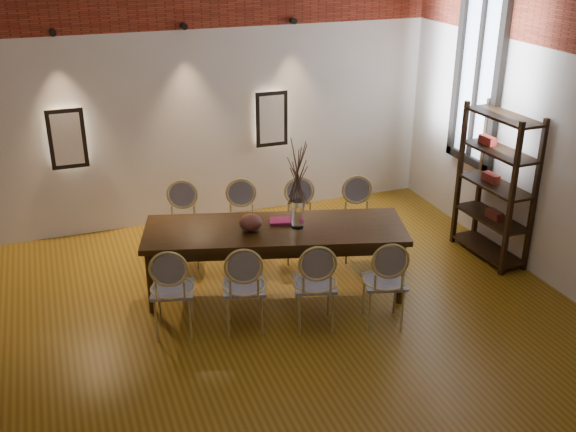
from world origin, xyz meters
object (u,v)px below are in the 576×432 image
object	(u,v)px
bowl	(251,223)
book	(282,221)
chair_near_a	(173,289)
chair_near_c	(315,284)
chair_far_a	(183,227)
chair_far_d	(359,221)
chair_near_d	(384,281)
chair_far_b	(242,225)
chair_far_c	(301,223)
shelving_rack	(495,185)
vase	(298,214)
chair_near_b	(244,286)
dining_table	(275,260)

from	to	relation	value
bowl	book	world-z (taller)	bowl
chair_near_a	book	world-z (taller)	chair_near_a
chair_near_c	book	size ratio (longest dim) A/B	3.62
chair_far_a	chair_far_d	distance (m)	2.05
chair_near_d	chair_far_d	size ratio (longest dim) A/B	1.00
chair_far_b	book	distance (m)	0.78
chair_far_c	book	size ratio (longest dim) A/B	3.62
chair_far_a	shelving_rack	world-z (taller)	shelving_rack
chair_near_d	vase	world-z (taller)	vase
chair_far_a	vase	bearing A→B (deg)	150.33
chair_far_d	chair_near_d	bearing A→B (deg)	90.00
bowl	chair_far_d	bearing A→B (deg)	15.35
chair_far_b	bowl	distance (m)	0.86
bowl	book	xyz separation A→B (m)	(0.38, 0.09, -0.07)
vase	chair_near_b	bearing A→B (deg)	-144.48
chair_far_a	shelving_rack	size ratio (longest dim) A/B	0.52
chair_far_a	chair_far_b	xyz separation A→B (m)	(0.66, -0.18, 0.00)
chair_near_b	chair_near_d	size ratio (longest dim) A/B	1.00
chair_far_d	shelving_rack	world-z (taller)	shelving_rack
chair_near_a	book	bearing A→B (deg)	37.54
chair_far_c	shelving_rack	bearing A→B (deg)	178.32
chair_near_a	chair_far_c	size ratio (longest dim) A/B	1.00
chair_far_b	bowl	bearing A→B (deg)	96.50
dining_table	chair_far_d	xyz separation A→B (m)	(1.18, 0.42, 0.09)
vase	book	xyz separation A→B (m)	(-0.11, 0.17, -0.14)
chair_near_a	chair_near_b	size ratio (longest dim) A/B	1.00
chair_far_d	vase	size ratio (longest dim) A/B	3.13
chair_near_c	chair_far_b	size ratio (longest dim) A/B	1.00
chair_near_d	chair_far_a	bearing A→B (deg)	144.96
dining_table	chair_far_b	distance (m)	0.80
chair_near_d	book	distance (m)	1.31
chair_near_a	chair_far_a	bearing A→B (deg)	90.00
chair_near_d	dining_table	bearing A→B (deg)	144.96
chair_near_b	vase	world-z (taller)	vase
chair_far_b	chair_near_a	bearing A→B (deg)	64.57
book	shelving_rack	distance (m)	2.57
chair_near_a	vase	distance (m)	1.52
chair_far_c	vase	size ratio (longest dim) A/B	3.13
chair_near_c	chair_far_d	distance (m)	1.59
dining_table	chair_far_b	size ratio (longest dim) A/B	2.91
chair_far_d	chair_far_b	bearing A→B (deg)	0.00
dining_table	book	size ratio (longest dim) A/B	10.53
chair_near_b	chair_far_d	xyz separation A→B (m)	(1.71, 1.02, 0.00)
dining_table	chair_near_d	bearing A→B (deg)	-35.04
chair_near_a	chair_near_c	world-z (taller)	same
chair_far_d	bowl	size ratio (longest dim) A/B	3.92
vase	shelving_rack	distance (m)	2.45
chair_near_a	shelving_rack	xyz separation A→B (m)	(3.86, 0.35, 0.43)
chair_far_b	chair_far_d	distance (m)	1.37
chair_near_c	chair_far_c	xyz separation A→B (m)	(0.39, 1.39, 0.00)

